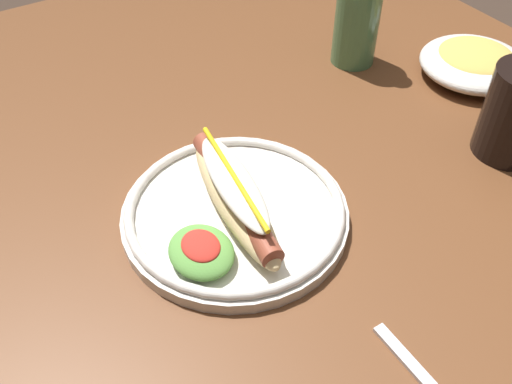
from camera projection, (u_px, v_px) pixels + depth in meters
dining_table at (336, 217)px, 0.81m from camera, size 1.38×0.99×0.74m
hot_dog_plate at (233, 209)px, 0.67m from camera, size 0.27×0.27×0.08m
fork at (428, 383)px, 0.53m from camera, size 0.12×0.03×0.00m
glass_bottle at (358, 10)px, 0.88m from camera, size 0.07×0.07×0.23m
side_bowl at (474, 62)px, 0.89m from camera, size 0.17×0.17×0.05m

